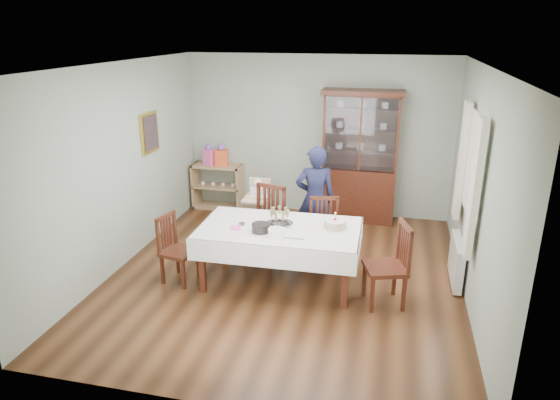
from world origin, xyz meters
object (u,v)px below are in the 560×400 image
(birthday_cake, at_px, (335,225))
(gift_bag_orange, at_px, (221,156))
(chair_end_left, at_px, (179,262))
(high_chair, at_px, (258,218))
(gift_bag_pink, at_px, (209,156))
(dining_table, at_px, (279,254))
(china_cabinet, at_px, (360,155))
(champagne_tray, at_px, (280,220))
(sideboard, at_px, (218,186))
(chair_end_right, at_px, (386,281))
(chair_far_right, at_px, (324,246))
(chair_far_left, at_px, (265,238))
(woman, at_px, (315,199))

(birthday_cake, xyz_separation_m, gift_bag_orange, (-2.29, 2.36, 0.16))
(chair_end_left, relative_size, high_chair, 0.87)
(birthday_cake, distance_m, gift_bag_pink, 3.46)
(dining_table, distance_m, high_chair, 1.28)
(dining_table, height_order, gift_bag_orange, gift_bag_orange)
(chair_end_left, bearing_deg, china_cabinet, -25.05)
(champagne_tray, bearing_deg, sideboard, 125.36)
(high_chair, xyz_separation_m, birthday_cake, (1.27, -1.04, 0.42))
(chair_end_right, height_order, birthday_cake, chair_end_right)
(dining_table, xyz_separation_m, china_cabinet, (0.79, 2.46, 0.74))
(chair_far_right, xyz_separation_m, birthday_cake, (0.19, -0.53, 0.54))
(dining_table, relative_size, chair_far_left, 1.95)
(sideboard, relative_size, chair_far_left, 0.87)
(high_chair, bearing_deg, chair_far_left, -63.12)
(chair_far_left, relative_size, gift_bag_orange, 2.61)
(chair_far_left, bearing_deg, birthday_cake, -13.11)
(chair_far_right, bearing_deg, gift_bag_orange, 126.13)
(chair_end_right, bearing_deg, gift_bag_orange, -150.00)
(sideboard, xyz_separation_m, chair_end_right, (3.05, -2.71, -0.10))
(chair_far_right, bearing_deg, dining_table, -140.43)
(woman, relative_size, high_chair, 1.53)
(china_cabinet, xyz_separation_m, woman, (-0.52, -1.35, -0.34))
(gift_bag_orange, bearing_deg, woman, -35.68)
(sideboard, distance_m, gift_bag_pink, 0.58)
(woman, height_order, champagne_tray, woman)
(chair_end_left, bearing_deg, gift_bag_orange, 19.40)
(dining_table, bearing_deg, chair_far_right, 52.25)
(sideboard, height_order, woman, woman)
(high_chair, relative_size, gift_bag_orange, 2.56)
(champagne_tray, bearing_deg, gift_bag_pink, 127.72)
(chair_end_right, relative_size, high_chair, 0.99)
(gift_bag_pink, distance_m, gift_bag_orange, 0.24)
(chair_far_left, distance_m, chair_end_left, 1.27)
(chair_far_left, bearing_deg, gift_bag_orange, 138.62)
(china_cabinet, bearing_deg, chair_far_left, -122.00)
(chair_far_right, xyz_separation_m, chair_end_right, (0.85, -0.86, 0.02))
(champagne_tray, relative_size, gift_bag_pink, 0.92)
(champagne_tray, bearing_deg, china_cabinet, 71.11)
(chair_end_right, bearing_deg, chair_end_left, -107.17)
(dining_table, height_order, woman, woman)
(gift_bag_orange, bearing_deg, chair_end_left, -82.66)
(chair_far_left, relative_size, champagne_tray, 3.05)
(chair_far_right, distance_m, gift_bag_orange, 2.87)
(chair_end_right, relative_size, champagne_tray, 2.96)
(chair_far_left, xyz_separation_m, woman, (0.63, 0.48, 0.47))
(birthday_cake, bearing_deg, gift_bag_pink, 136.92)
(woman, xyz_separation_m, champagne_tray, (-0.29, -1.01, 0.04))
(chair_end_left, distance_m, woman, 2.11)
(chair_end_right, relative_size, gift_bag_orange, 2.54)
(birthday_cake, bearing_deg, champagne_tray, -179.96)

